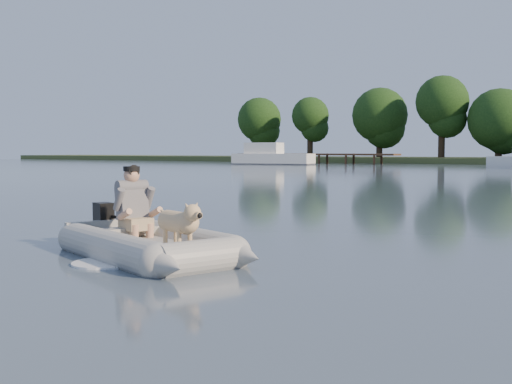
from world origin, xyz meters
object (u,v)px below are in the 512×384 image
Objects in this scene: dinghy at (151,217)px; dog at (177,226)px; cabin_cruiser at (273,154)px; man at (133,200)px; dock at (314,158)px.

dog is (0.56, -0.15, -0.06)m from dinghy.
dinghy is at bearing -175.43° from dog.
dinghy is 53.30m from cabin_cruiser.
cabin_cruiser is (-27.65, 46.05, 0.59)m from dog.
man reaches higher than dinghy.
man is (-0.58, 0.25, 0.17)m from dinghy.
dinghy is at bearing -4.24° from man.
man reaches higher than dock.
man is (25.60, -52.20, 0.18)m from dock.
man is at bearing -63.88° from dock.
cabin_cruiser is at bearing 139.45° from man.
dog is 53.72m from cabin_cruiser.
dog is at bearing 4.57° from dinghy.
dock is 6.64m from cabin_cruiser.
man is 1.16× the size of dog.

